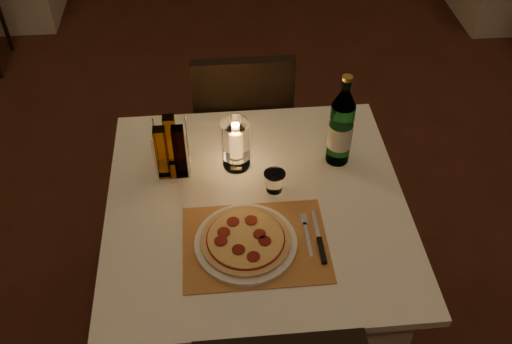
{
  "coord_description": "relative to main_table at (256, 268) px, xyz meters",
  "views": [
    {
      "loc": [
        -0.29,
        -1.78,
        2.13
      ],
      "look_at": [
        -0.17,
        -0.46,
        0.86
      ],
      "focal_mm": 40.0,
      "sensor_mm": 36.0,
      "label": 1
    }
  ],
  "objects": [
    {
      "name": "pizza",
      "position": [
        -0.05,
        -0.18,
        0.39
      ],
      "size": [
        0.28,
        0.28,
        0.02
      ],
      "color": "#D8B77F",
      "rests_on": "plate"
    },
    {
      "name": "tumbler",
      "position": [
        0.07,
        0.05,
        0.4
      ],
      "size": [
        0.07,
        0.07,
        0.07
      ],
      "primitive_type": null,
      "color": "white",
      "rests_on": "main_table"
    },
    {
      "name": "fork",
      "position": [
        0.14,
        -0.15,
        0.37
      ],
      "size": [
        0.02,
        0.18,
        0.0
      ],
      "color": "silver",
      "rests_on": "placemat"
    },
    {
      "name": "plate",
      "position": [
        -0.05,
        -0.18,
        0.38
      ],
      "size": [
        0.32,
        0.32,
        0.01
      ],
      "primitive_type": "cylinder",
      "color": "white",
      "rests_on": "placemat"
    },
    {
      "name": "cruet_caddy",
      "position": [
        -0.28,
        0.18,
        0.46
      ],
      "size": [
        0.12,
        0.12,
        0.21
      ],
      "color": "white",
      "rests_on": "main_table"
    },
    {
      "name": "placemat",
      "position": [
        -0.02,
        -0.18,
        0.37
      ],
      "size": [
        0.45,
        0.34,
        0.0
      ],
      "primitive_type": "cube",
      "color": "#BD7D41",
      "rests_on": "main_table"
    },
    {
      "name": "chair_far",
      "position": [
        -0.0,
        0.71,
        0.18
      ],
      "size": [
        0.42,
        0.42,
        0.9
      ],
      "color": "black",
      "rests_on": "ground"
    },
    {
      "name": "water_bottle",
      "position": [
        0.31,
        0.19,
        0.51
      ],
      "size": [
        0.09,
        0.09,
        0.36
      ],
      "color": "#58A465",
      "rests_on": "main_table"
    },
    {
      "name": "knife",
      "position": [
        0.18,
        -0.21,
        0.37
      ],
      "size": [
        0.02,
        0.22,
        0.01
      ],
      "color": "black",
      "rests_on": "placemat"
    },
    {
      "name": "floor",
      "position": [
        0.17,
        0.48,
        -0.38
      ],
      "size": [
        8.0,
        10.0,
        0.02
      ],
      "primitive_type": "cube",
      "color": "#492117",
      "rests_on": "ground"
    },
    {
      "name": "hurricane_candle",
      "position": [
        -0.05,
        0.19,
        0.48
      ],
      "size": [
        0.1,
        0.1,
        0.19
      ],
      "color": "white",
      "rests_on": "main_table"
    },
    {
      "name": "main_table",
      "position": [
        0.0,
        0.0,
        0.0
      ],
      "size": [
        1.0,
        1.0,
        0.74
      ],
      "color": "white",
      "rests_on": "ground"
    }
  ]
}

